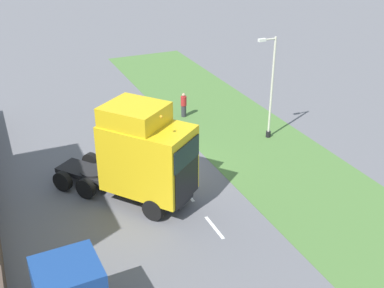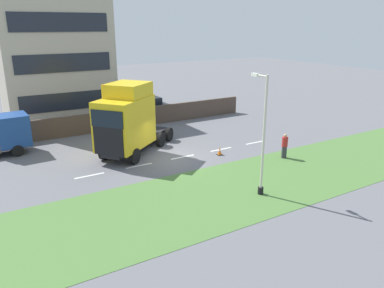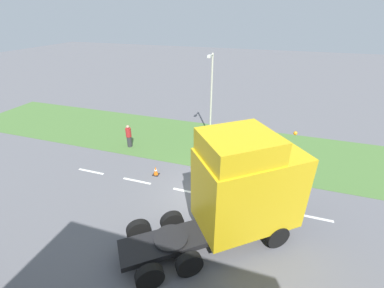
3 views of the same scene
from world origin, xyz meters
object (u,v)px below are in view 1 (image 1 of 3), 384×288
Objects in this scene: lamp_post at (270,93)px; traffic_cone_lead at (164,140)px; pedestrian at (184,105)px; lorry_cab at (143,155)px.

lamp_post reaches higher than traffic_cone_lead.
lamp_post reaches higher than pedestrian.
lorry_cab reaches higher than pedestrian.
pedestrian is (-5.80, -8.83, -1.67)m from lorry_cab.
lamp_post is 3.74× the size of pedestrian.
traffic_cone_lead is at bearing -157.54° from lorry_cab.
pedestrian is at bearing -129.00° from traffic_cone_lead.
lorry_cab is 4.19× the size of pedestrian.
traffic_cone_lead is (2.73, 3.37, -0.54)m from pedestrian.
pedestrian is 2.91× the size of traffic_cone_lead.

